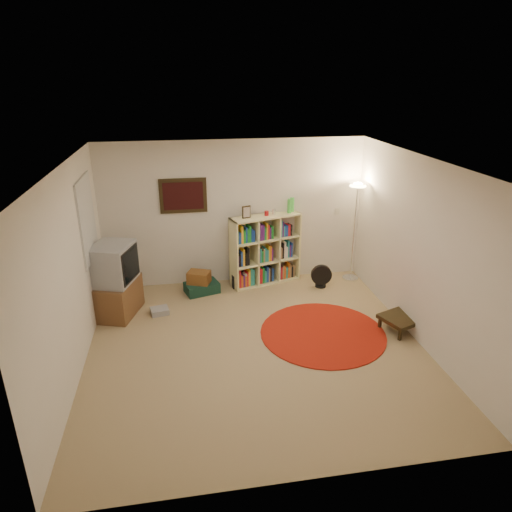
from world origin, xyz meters
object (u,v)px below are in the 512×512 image
Objects in this scene: floor_fan at (321,276)px; suitcase at (202,288)px; side_table at (400,319)px; tv_stand at (115,281)px; floor_lamp at (357,200)px; bookshelf at (264,251)px.

floor_fan is 0.66× the size of suitcase.
side_table is at bearing -59.73° from floor_fan.
floor_fan is 0.36× the size of tv_stand.
floor_lamp is at bearing 91.65° from side_table.
bookshelf is at bearing 175.34° from floor_lamp.
bookshelf is 3.60× the size of floor_fan.
suitcase is at bearing 39.51° from tv_stand.
floor_lamp is (1.58, -0.13, 0.88)m from bookshelf.
suitcase is at bearing -177.68° from floor_lamp.
floor_fan is (0.94, -0.37, -0.39)m from bookshelf.
suitcase is at bearing 147.83° from side_table.
tv_stand is (-3.39, -0.39, 0.34)m from floor_fan.
floor_lamp is 1.44m from floor_fan.
floor_fan is at bearing -158.87° from floor_lamp.
floor_lamp reaches higher than suitcase.
bookshelf is at bearing 129.60° from side_table.
bookshelf is 1.26m from suitcase.
floor_fan is 0.66× the size of side_table.
bookshelf is 1.09m from floor_fan.
floor_fan is 3.43m from tv_stand.
bookshelf is 2.36× the size of suitcase.
bookshelf is 0.83× the size of floor_lamp.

